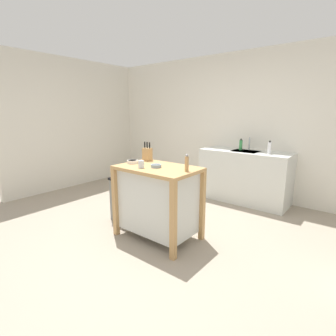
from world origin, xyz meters
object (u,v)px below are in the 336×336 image
at_px(kitchen_island, 158,198).
at_px(bowl_ceramic_wide, 156,166).
at_px(trash_bin, 124,199).
at_px(drinking_cup, 141,164).
at_px(sink_faucet, 249,144).
at_px(bottle_spray_cleaner, 269,148).
at_px(bottle_hand_soap, 241,145).
at_px(bowl_stoneware_deep, 133,162).
at_px(knife_block, 147,154).
at_px(pepper_grinder, 187,163).

xyz_separation_m(kitchen_island, bowl_ceramic_wide, (0.01, -0.04, 0.42)).
bearing_deg(trash_bin, drinking_cup, -22.79).
height_order(bowl_ceramic_wide, sink_faucet, sink_faucet).
bearing_deg(trash_bin, bottle_spray_cleaner, 50.91).
xyz_separation_m(bowl_ceramic_wide, bottle_hand_soap, (0.17, 2.05, 0.06)).
distance_m(drinking_cup, sink_faucet, 2.31).
distance_m(kitchen_island, bowl_stoneware_deep, 0.57).
bearing_deg(drinking_cup, knife_block, 124.67).
height_order(bowl_ceramic_wide, drinking_cup, drinking_cup).
distance_m(bowl_ceramic_wide, bottle_hand_soap, 2.06).
distance_m(bowl_stoneware_deep, bottle_spray_cleaner, 2.21).
xyz_separation_m(knife_block, bowl_ceramic_wide, (0.38, -0.26, -0.07)).
bearing_deg(sink_faucet, drinking_cup, -100.07).
bearing_deg(knife_block, pepper_grinder, -14.21).
bearing_deg(pepper_grinder, bowl_stoneware_deep, -175.49).
bearing_deg(bowl_ceramic_wide, drinking_cup, -133.32).
xyz_separation_m(knife_block, drinking_cup, (0.26, -0.38, -0.05)).
height_order(kitchen_island, bottle_hand_soap, bottle_hand_soap).
distance_m(kitchen_island, sink_faucet, 2.18).
bearing_deg(bowl_stoneware_deep, kitchen_island, 6.24).
relative_size(bowl_stoneware_deep, bottle_spray_cleaner, 0.66).
xyz_separation_m(knife_block, bowl_stoneware_deep, (-0.02, -0.26, -0.07)).
distance_m(knife_block, trash_bin, 0.78).
relative_size(sink_faucet, bottle_spray_cleaner, 1.04).
bearing_deg(knife_block, bottle_hand_soap, 72.80).
xyz_separation_m(bottle_spray_cleaner, bottle_hand_soap, (-0.53, 0.13, -0.01)).
bearing_deg(pepper_grinder, kitchen_island, -177.13).
relative_size(kitchen_island, sink_faucet, 4.47).
relative_size(kitchen_island, bowl_stoneware_deep, 7.02).
relative_size(knife_block, sink_faucet, 1.14).
relative_size(pepper_grinder, bottle_spray_cleaner, 0.92).
height_order(drinking_cup, trash_bin, drinking_cup).
distance_m(trash_bin, sink_faucet, 2.36).
xyz_separation_m(bowl_stoneware_deep, bottle_hand_soap, (0.57, 2.05, 0.06)).
bearing_deg(trash_bin, kitchen_island, -7.62).
xyz_separation_m(trash_bin, bottle_spray_cleaner, (1.44, 1.78, 0.68)).
bearing_deg(kitchen_island, sink_faucet, 82.00).
xyz_separation_m(bowl_ceramic_wide, trash_bin, (-0.74, 0.14, -0.61)).
bearing_deg(drinking_cup, bowl_stoneware_deep, 156.40).
relative_size(kitchen_island, bottle_spray_cleaner, 4.64).
bearing_deg(bottle_spray_cleaner, pepper_grinder, -99.29).
relative_size(bowl_stoneware_deep, bottle_hand_soap, 0.71).
relative_size(bowl_ceramic_wide, sink_faucet, 0.57).
relative_size(trash_bin, bottle_spray_cleaner, 2.97).
bearing_deg(trash_bin, bottle_hand_soap, 64.43).
bearing_deg(sink_faucet, bowl_ceramic_wide, -97.59).
xyz_separation_m(trash_bin, bottle_hand_soap, (0.91, 1.91, 0.67)).
xyz_separation_m(kitchen_island, bottle_hand_soap, (0.18, 2.01, 0.48)).
height_order(trash_bin, bottle_spray_cleaner, bottle_spray_cleaner).
bearing_deg(bottle_hand_soap, drinking_cup, -97.59).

